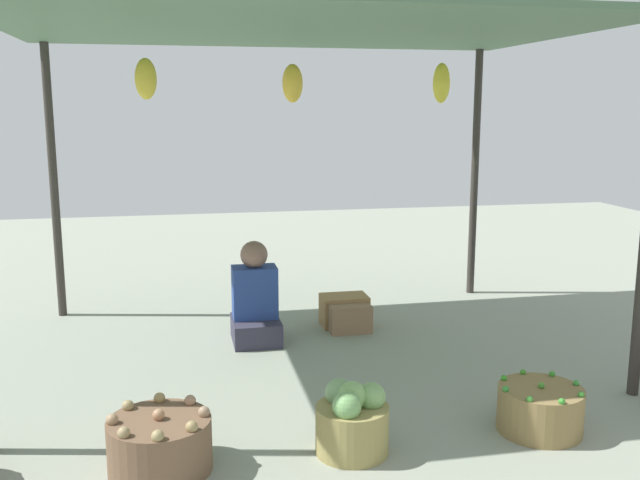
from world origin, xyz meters
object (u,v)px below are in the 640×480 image
Objects in this scene: vendor_person at (255,303)px; basket_potatoes at (160,444)px; basket_cabbages at (352,421)px; wooden_crate_stacked_rear at (349,317)px; wooden_crate_near_vendor at (344,310)px; basket_green_chilies at (540,409)px.

vendor_person is 1.52× the size of basket_potatoes.
wooden_crate_stacked_rear is (0.48, 2.00, -0.06)m from basket_cabbages.
vendor_person is 0.82m from wooden_crate_near_vendor.
basket_potatoes is 0.98m from basket_cabbages.
basket_potatoes reaches higher than basket_green_chilies.
vendor_person is at bearing -173.25° from wooden_crate_stacked_rear.
basket_green_chilies is 2.20m from wooden_crate_near_vendor.
wooden_crate_stacked_rear is at bearing -89.04° from wooden_crate_near_vendor.
basket_potatoes is 2.07m from basket_green_chilies.
wooden_crate_near_vendor is (1.45, 2.14, -0.01)m from basket_potatoes.
basket_green_chilies reaches higher than wooden_crate_stacked_rear.
vendor_person is 2.06× the size of wooden_crate_near_vendor.
basket_green_chilies is (2.06, 0.02, -0.01)m from basket_potatoes.
basket_cabbages is 1.03× the size of wooden_crate_near_vendor.
basket_potatoes reaches higher than wooden_crate_stacked_rear.
basket_cabbages is (0.98, -0.01, 0.04)m from basket_potatoes.
basket_cabbages is at bearing -0.61° from basket_potatoes.
basket_cabbages reaches higher than wooden_crate_stacked_rear.
wooden_crate_near_vendor is at bearing 17.72° from vendor_person.
basket_potatoes reaches higher than wooden_crate_near_vendor.
vendor_person reaches higher than basket_cabbages.
basket_potatoes is 1.10× the size of basket_green_chilies.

